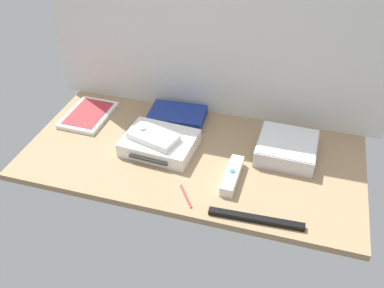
{
  "coord_description": "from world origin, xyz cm",
  "views": [
    {
      "loc": [
        27.6,
        -94.23,
        80.09
      ],
      "look_at": [
        0.0,
        0.0,
        4.0
      ],
      "focal_mm": 39.66,
      "sensor_mm": 36.0,
      "label": 1
    }
  ],
  "objects_px": {
    "game_case": "(88,115)",
    "network_router": "(177,116)",
    "mini_computer": "(287,148)",
    "remote_wand": "(232,176)",
    "sensor_bar": "(256,219)",
    "stylus_pen": "(186,196)",
    "remote_classic_pad": "(153,136)",
    "game_console": "(159,144)"
  },
  "relations": [
    {
      "from": "remote_classic_pad",
      "to": "game_case",
      "type": "bearing_deg",
      "value": 174.27
    },
    {
      "from": "network_router",
      "to": "sensor_bar",
      "type": "bearing_deg",
      "value": -51.6
    },
    {
      "from": "network_router",
      "to": "stylus_pen",
      "type": "xyz_separation_m",
      "value": [
        0.13,
        -0.33,
        -0.01
      ]
    },
    {
      "from": "game_case",
      "to": "remote_wand",
      "type": "distance_m",
      "value": 0.56
    },
    {
      "from": "remote_wand",
      "to": "sensor_bar",
      "type": "relative_size",
      "value": 0.62
    },
    {
      "from": "mini_computer",
      "to": "remote_wand",
      "type": "xyz_separation_m",
      "value": [
        -0.13,
        -0.15,
        -0.01
      ]
    },
    {
      "from": "mini_computer",
      "to": "stylus_pen",
      "type": "bearing_deg",
      "value": -133.0
    },
    {
      "from": "sensor_bar",
      "to": "stylus_pen",
      "type": "xyz_separation_m",
      "value": [
        -0.19,
        0.03,
        -0.0
      ]
    },
    {
      "from": "mini_computer",
      "to": "game_console",
      "type": "bearing_deg",
      "value": -167.67
    },
    {
      "from": "sensor_bar",
      "to": "remote_wand",
      "type": "bearing_deg",
      "value": 121.32
    },
    {
      "from": "remote_wand",
      "to": "network_router",
      "type": "bearing_deg",
      "value": 136.17
    },
    {
      "from": "game_case",
      "to": "network_router",
      "type": "bearing_deg",
      "value": 13.49
    },
    {
      "from": "game_case",
      "to": "remote_classic_pad",
      "type": "relative_size",
      "value": 1.2
    },
    {
      "from": "network_router",
      "to": "sensor_bar",
      "type": "height_order",
      "value": "network_router"
    },
    {
      "from": "game_console",
      "to": "remote_wand",
      "type": "distance_m",
      "value": 0.25
    },
    {
      "from": "remote_wand",
      "to": "game_console",
      "type": "bearing_deg",
      "value": 164.53
    },
    {
      "from": "stylus_pen",
      "to": "sensor_bar",
      "type": "bearing_deg",
      "value": -9.67
    },
    {
      "from": "mini_computer",
      "to": "sensor_bar",
      "type": "xyz_separation_m",
      "value": [
        -0.04,
        -0.28,
        -0.02
      ]
    },
    {
      "from": "mini_computer",
      "to": "game_case",
      "type": "bearing_deg",
      "value": 178.37
    },
    {
      "from": "game_case",
      "to": "network_router",
      "type": "relative_size",
      "value": 1.04
    },
    {
      "from": "game_case",
      "to": "stylus_pen",
      "type": "distance_m",
      "value": 0.5
    },
    {
      "from": "game_console",
      "to": "remote_classic_pad",
      "type": "xyz_separation_m",
      "value": [
        -0.01,
        -0.01,
        0.03
      ]
    },
    {
      "from": "game_console",
      "to": "game_case",
      "type": "xyz_separation_m",
      "value": [
        -0.29,
        0.1,
        -0.01
      ]
    },
    {
      "from": "game_case",
      "to": "sensor_bar",
      "type": "height_order",
      "value": "game_case"
    },
    {
      "from": "game_console",
      "to": "stylus_pen",
      "type": "height_order",
      "value": "game_console"
    },
    {
      "from": "remote_classic_pad",
      "to": "remote_wand",
      "type": "bearing_deg",
      "value": 2.42
    },
    {
      "from": "game_case",
      "to": "game_console",
      "type": "bearing_deg",
      "value": -17.8
    },
    {
      "from": "remote_wand",
      "to": "remote_classic_pad",
      "type": "bearing_deg",
      "value": 167.58
    },
    {
      "from": "remote_wand",
      "to": "remote_classic_pad",
      "type": "distance_m",
      "value": 0.26
    },
    {
      "from": "mini_computer",
      "to": "network_router",
      "type": "xyz_separation_m",
      "value": [
        -0.37,
        0.08,
        -0.01
      ]
    },
    {
      "from": "network_router",
      "to": "sensor_bar",
      "type": "distance_m",
      "value": 0.49
    },
    {
      "from": "sensor_bar",
      "to": "network_router",
      "type": "bearing_deg",
      "value": 128.75
    },
    {
      "from": "remote_classic_pad",
      "to": "stylus_pen",
      "type": "relative_size",
      "value": 1.78
    },
    {
      "from": "sensor_bar",
      "to": "stylus_pen",
      "type": "height_order",
      "value": "sensor_bar"
    },
    {
      "from": "game_console",
      "to": "remote_wand",
      "type": "bearing_deg",
      "value": -12.82
    },
    {
      "from": "network_router",
      "to": "stylus_pen",
      "type": "bearing_deg",
      "value": -71.53
    },
    {
      "from": "game_console",
      "to": "network_router",
      "type": "xyz_separation_m",
      "value": [
        0.0,
        0.16,
        -0.0
      ]
    },
    {
      "from": "mini_computer",
      "to": "sensor_bar",
      "type": "relative_size",
      "value": 0.73
    },
    {
      "from": "network_router",
      "to": "remote_classic_pad",
      "type": "height_order",
      "value": "remote_classic_pad"
    },
    {
      "from": "network_router",
      "to": "game_case",
      "type": "bearing_deg",
      "value": -170.76
    },
    {
      "from": "network_router",
      "to": "stylus_pen",
      "type": "height_order",
      "value": "network_router"
    },
    {
      "from": "game_case",
      "to": "sensor_bar",
      "type": "relative_size",
      "value": 0.8
    }
  ]
}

